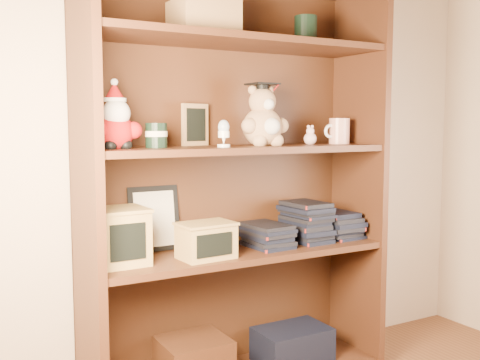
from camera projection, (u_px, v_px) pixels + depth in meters
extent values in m
cube|color=#C8B091|center=(180.00, 68.00, 2.19)|extent=(3.00, 0.04, 2.50)
cube|color=#452413|center=(86.00, 195.00, 1.86)|extent=(0.03, 0.35, 1.60)
cube|color=#452413|center=(357.00, 178.00, 2.43)|extent=(0.03, 0.35, 1.60)
cube|color=#402111|center=(220.00, 181.00, 2.29)|extent=(1.20, 0.02, 1.60)
cube|color=#452413|center=(240.00, 42.00, 2.09)|extent=(1.14, 0.33, 0.02)
cube|color=black|center=(292.00, 344.00, 2.33)|extent=(0.30, 0.20, 0.14)
cube|color=#9E7547|center=(204.00, 18.00, 2.01)|extent=(0.22, 0.18, 0.12)
cylinder|color=black|center=(306.00, 30.00, 2.23)|extent=(0.09, 0.09, 0.11)
cube|color=#452413|center=(240.00, 253.00, 2.17)|extent=(1.14, 0.33, 0.02)
cube|color=#452413|center=(240.00, 149.00, 2.13)|extent=(1.14, 0.33, 0.02)
sphere|color=#A50F0F|center=(115.00, 132.00, 1.89)|extent=(0.12, 0.12, 0.12)
sphere|color=#A50F0F|center=(100.00, 130.00, 1.84)|extent=(0.06, 0.06, 0.06)
sphere|color=#A50F0F|center=(134.00, 130.00, 1.90)|extent=(0.06, 0.06, 0.06)
sphere|color=black|center=(111.00, 145.00, 1.85)|extent=(0.04, 0.04, 0.04)
sphere|color=black|center=(126.00, 145.00, 1.88)|extent=(0.04, 0.04, 0.04)
sphere|color=white|center=(116.00, 113.00, 1.87)|extent=(0.09, 0.09, 0.09)
sphere|color=#D8B293|center=(115.00, 107.00, 1.88)|extent=(0.07, 0.07, 0.07)
cone|color=#A50F0F|center=(115.00, 91.00, 1.87)|extent=(0.07, 0.07, 0.06)
sphere|color=white|center=(114.00, 82.00, 1.87)|extent=(0.02, 0.02, 0.02)
cylinder|color=white|center=(115.00, 100.00, 1.88)|extent=(0.08, 0.08, 0.01)
cylinder|color=black|center=(156.00, 135.00, 1.96)|extent=(0.08, 0.08, 0.09)
cylinder|color=beige|center=(156.00, 134.00, 1.96)|extent=(0.08, 0.08, 0.02)
cube|color=#9E7547|center=(195.00, 125.00, 2.16)|extent=(0.12, 0.05, 0.16)
cube|color=black|center=(196.00, 125.00, 2.15)|extent=(0.09, 0.03, 0.12)
cube|color=#9E7547|center=(192.00, 142.00, 2.19)|extent=(0.07, 0.07, 0.01)
cylinder|color=white|center=(224.00, 146.00, 2.01)|extent=(0.05, 0.05, 0.01)
cone|color=white|center=(224.00, 140.00, 2.01)|extent=(0.02, 0.02, 0.03)
cylinder|color=white|center=(224.00, 134.00, 2.01)|extent=(0.04, 0.04, 0.02)
ellipsoid|color=#ABBCCF|center=(224.00, 127.00, 2.00)|extent=(0.04, 0.04, 0.05)
sphere|color=tan|center=(262.00, 127.00, 2.17)|extent=(0.15, 0.15, 0.15)
sphere|color=white|center=(271.00, 126.00, 2.11)|extent=(0.07, 0.07, 0.07)
sphere|color=tan|center=(249.00, 126.00, 2.12)|extent=(0.06, 0.06, 0.06)
sphere|color=tan|center=(281.00, 126.00, 2.19)|extent=(0.06, 0.06, 0.06)
sphere|color=tan|center=(260.00, 141.00, 2.12)|extent=(0.05, 0.05, 0.05)
sphere|color=tan|center=(277.00, 141.00, 2.16)|extent=(0.05, 0.05, 0.05)
sphere|color=tan|center=(262.00, 102.00, 2.16)|extent=(0.10, 0.10, 0.10)
sphere|color=white|center=(268.00, 104.00, 2.12)|extent=(0.04, 0.04, 0.04)
sphere|color=tan|center=(252.00, 90.00, 2.15)|extent=(0.03, 0.03, 0.03)
sphere|color=tan|center=(269.00, 91.00, 2.18)|extent=(0.03, 0.03, 0.03)
cylinder|color=black|center=(262.00, 87.00, 2.16)|extent=(0.05, 0.05, 0.02)
cube|color=black|center=(262.00, 84.00, 2.15)|extent=(0.10, 0.10, 0.01)
cylinder|color=#A50F0F|center=(276.00, 87.00, 2.16)|extent=(0.00, 0.05, 0.03)
sphere|color=beige|center=(310.00, 139.00, 2.29)|extent=(0.05, 0.05, 0.05)
sphere|color=beige|center=(310.00, 131.00, 2.28)|extent=(0.03, 0.03, 0.03)
sphere|color=beige|center=(308.00, 127.00, 2.28)|extent=(0.01, 0.01, 0.01)
sphere|color=beige|center=(312.00, 127.00, 2.29)|extent=(0.01, 0.01, 0.01)
cylinder|color=silver|center=(339.00, 131.00, 2.36)|extent=(0.09, 0.09, 0.11)
torus|color=white|center=(330.00, 131.00, 2.33)|extent=(0.06, 0.01, 0.06)
cube|color=black|center=(154.00, 219.00, 2.13)|extent=(0.20, 0.05, 0.25)
cube|color=beige|center=(155.00, 219.00, 2.12)|extent=(0.16, 0.03, 0.21)
cube|color=#B48F49|center=(120.00, 237.00, 1.93)|extent=(0.18, 0.18, 0.19)
cube|color=black|center=(128.00, 242.00, 1.85)|extent=(0.12, 0.01, 0.12)
cube|color=#B48F49|center=(119.00, 210.00, 1.92)|extent=(0.18, 0.18, 0.01)
cube|color=#B48F49|center=(206.00, 241.00, 2.02)|extent=(0.20, 0.15, 0.12)
cube|color=black|center=(215.00, 245.00, 1.96)|extent=(0.14, 0.01, 0.08)
cube|color=#B48F49|center=(206.00, 224.00, 2.01)|extent=(0.21, 0.16, 0.01)
cube|color=black|center=(265.00, 244.00, 2.22)|extent=(0.14, 0.20, 0.02)
cube|color=black|center=(265.00, 240.00, 2.22)|extent=(0.14, 0.20, 0.02)
cube|color=black|center=(265.00, 236.00, 2.22)|extent=(0.14, 0.20, 0.02)
cube|color=black|center=(265.00, 232.00, 2.22)|extent=(0.14, 0.20, 0.02)
cube|color=black|center=(265.00, 228.00, 2.22)|extent=(0.14, 0.20, 0.02)
cube|color=black|center=(265.00, 224.00, 2.22)|extent=(0.14, 0.20, 0.02)
cube|color=black|center=(305.00, 239.00, 2.32)|extent=(0.14, 0.20, 0.02)
cube|color=black|center=(305.00, 235.00, 2.32)|extent=(0.14, 0.20, 0.02)
cube|color=black|center=(305.00, 232.00, 2.32)|extent=(0.14, 0.20, 0.02)
cube|color=black|center=(305.00, 228.00, 2.32)|extent=(0.14, 0.20, 0.02)
cube|color=black|center=(306.00, 224.00, 2.31)|extent=(0.14, 0.20, 0.02)
cube|color=black|center=(306.00, 220.00, 2.31)|extent=(0.14, 0.20, 0.02)
cube|color=black|center=(306.00, 216.00, 2.31)|extent=(0.14, 0.20, 0.02)
cube|color=black|center=(306.00, 213.00, 2.31)|extent=(0.14, 0.20, 0.02)
cube|color=black|center=(306.00, 209.00, 2.31)|extent=(0.14, 0.20, 0.02)
cube|color=black|center=(306.00, 205.00, 2.31)|extent=(0.14, 0.20, 0.02)
cube|color=black|center=(337.00, 235.00, 2.40)|extent=(0.14, 0.20, 0.02)
cube|color=black|center=(337.00, 232.00, 2.40)|extent=(0.14, 0.20, 0.02)
cube|color=black|center=(337.00, 228.00, 2.40)|extent=(0.14, 0.20, 0.02)
cube|color=black|center=(337.00, 224.00, 2.40)|extent=(0.14, 0.20, 0.02)
cube|color=black|center=(337.00, 221.00, 2.40)|extent=(0.14, 0.20, 0.02)
cube|color=black|center=(338.00, 217.00, 2.39)|extent=(0.14, 0.20, 0.02)
cube|color=black|center=(338.00, 213.00, 2.39)|extent=(0.14, 0.20, 0.02)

